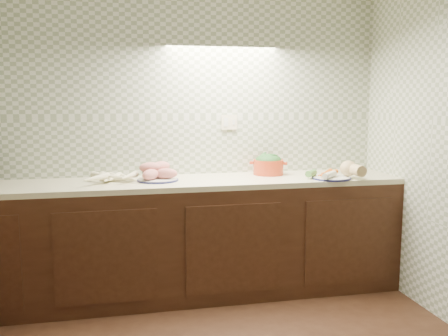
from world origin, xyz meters
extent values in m
cube|color=gray|center=(0.00, 1.78, 1.30)|extent=(3.60, 0.05, 2.60)
cube|color=beige|center=(0.55, 1.79, 1.32)|extent=(0.13, 0.01, 0.12)
cube|color=black|center=(0.00, 1.50, 0.43)|extent=(3.60, 0.60, 0.86)
cube|color=beige|center=(0.00, 1.50, 0.88)|extent=(3.60, 0.60, 0.04)
cone|color=beige|center=(-0.43, 1.55, 0.93)|extent=(0.12, 0.21, 0.06)
cone|color=beige|center=(-0.33, 1.56, 0.93)|extent=(0.12, 0.23, 0.05)
cone|color=beige|center=(-0.55, 1.59, 0.92)|extent=(0.14, 0.22, 0.05)
cone|color=beige|center=(-0.40, 1.46, 0.93)|extent=(0.20, 0.26, 0.06)
cone|color=beige|center=(-0.42, 1.57, 0.92)|extent=(0.19, 0.25, 0.05)
cone|color=beige|center=(-0.36, 1.51, 0.92)|extent=(0.22, 0.17, 0.05)
cone|color=beige|center=(-0.47, 1.61, 0.95)|extent=(0.09, 0.22, 0.06)
cone|color=beige|center=(-0.31, 1.41, 0.94)|extent=(0.18, 0.18, 0.05)
cone|color=beige|center=(-0.38, 1.52, 0.95)|extent=(0.20, 0.17, 0.04)
cylinder|color=#161847|center=(-0.06, 1.51, 0.91)|extent=(0.31, 0.31, 0.01)
cylinder|color=silver|center=(-0.06, 1.51, 0.91)|extent=(0.29, 0.29, 0.02)
ellipsoid|color=#C16865|center=(-0.12, 1.47, 0.96)|extent=(0.19, 0.14, 0.08)
ellipsoid|color=#C16865|center=(0.00, 1.50, 0.96)|extent=(0.19, 0.14, 0.08)
ellipsoid|color=#C16865|center=(-0.08, 1.57, 0.96)|extent=(0.19, 0.14, 0.08)
ellipsoid|color=#C16865|center=(-0.12, 1.53, 1.00)|extent=(0.19, 0.14, 0.08)
ellipsoid|color=#C16865|center=(-0.03, 1.57, 1.00)|extent=(0.19, 0.14, 0.08)
cylinder|color=black|center=(-0.09, 1.63, 0.93)|extent=(0.15, 0.15, 0.06)
sphere|color=maroon|center=(-0.11, 1.63, 0.98)|extent=(0.08, 0.08, 0.08)
sphere|color=silver|center=(-0.06, 1.65, 0.97)|extent=(0.05, 0.05, 0.05)
cylinder|color=red|center=(0.84, 1.63, 0.96)|extent=(0.32, 0.32, 0.12)
cube|color=red|center=(0.71, 1.68, 1.00)|extent=(0.05, 0.06, 0.02)
cube|color=red|center=(0.97, 1.58, 1.00)|extent=(0.05, 0.06, 0.02)
ellipsoid|color=#266027|center=(0.84, 1.63, 1.01)|extent=(0.22, 0.22, 0.12)
cylinder|color=#161847|center=(1.25, 1.32, 0.91)|extent=(0.30, 0.30, 0.01)
cylinder|color=silver|center=(1.25, 1.32, 0.91)|extent=(0.28, 0.28, 0.02)
cone|color=orange|center=(1.24, 1.34, 0.93)|extent=(0.17, 0.09, 0.03)
cone|color=orange|center=(1.25, 1.35, 0.93)|extent=(0.17, 0.11, 0.03)
cone|color=orange|center=(1.24, 1.34, 0.93)|extent=(0.14, 0.15, 0.03)
cone|color=orange|center=(1.23, 1.35, 0.95)|extent=(0.17, 0.11, 0.03)
cone|color=orange|center=(1.23, 1.36, 0.95)|extent=(0.15, 0.13, 0.03)
cylinder|color=silver|center=(1.21, 1.27, 0.94)|extent=(0.17, 0.17, 0.05)
cylinder|color=#4A7B33|center=(1.11, 1.38, 0.94)|extent=(0.12, 0.12, 0.05)
camera|label=1|loc=(-0.36, -2.20, 1.52)|focal=40.00mm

